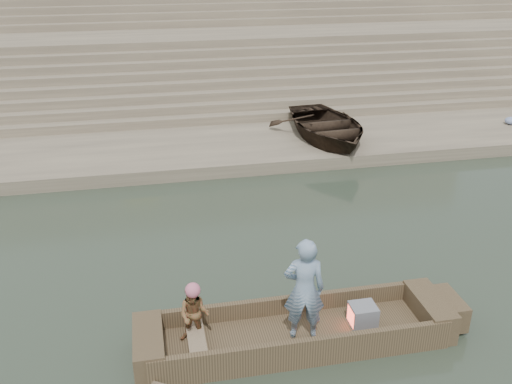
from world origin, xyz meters
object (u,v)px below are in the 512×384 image
object	(u,v)px
beached_rowboat	(327,126)
main_rowboat	(295,338)
standing_man	(304,290)
television	(362,315)
rowing_man	(194,314)

from	to	relation	value
beached_rowboat	main_rowboat	bearing A→B (deg)	-114.96
standing_man	television	xyz separation A→B (m)	(1.13, 0.10, -0.76)
main_rowboat	standing_man	distance (m)	1.08
television	standing_man	bearing A→B (deg)	-175.18
main_rowboat	standing_man	xyz separation A→B (m)	(0.10, -0.10, 1.07)
beached_rowboat	rowing_man	bearing A→B (deg)	-124.04
standing_man	beached_rowboat	distance (m)	10.13
rowing_man	television	size ratio (longest dim) A/B	2.39
main_rowboat	television	xyz separation A→B (m)	(1.23, 0.00, 0.31)
main_rowboat	standing_man	world-z (taller)	standing_man
rowing_man	beached_rowboat	world-z (taller)	rowing_man
beached_rowboat	television	bearing A→B (deg)	-108.13
rowing_man	standing_man	bearing A→B (deg)	11.73
main_rowboat	rowing_man	size ratio (longest dim) A/B	4.54
standing_man	rowing_man	distance (m)	1.91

